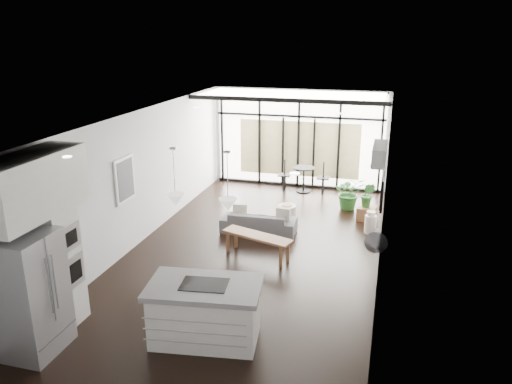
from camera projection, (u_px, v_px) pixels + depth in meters
The scene contains 27 objects.
floor at pixel (252, 255), 10.15m from camera, with size 5.00×10.00×0.00m, color black.
ceiling at pixel (252, 118), 9.29m from camera, with size 5.00×10.00×0.00m, color silver.
wall_left at pixel (136, 180), 10.35m from camera, with size 0.02×10.00×2.80m, color silver.
wall_right at pixel (384, 200), 9.09m from camera, with size 0.02×10.00×2.80m, color silver.
wall_back at pixel (299, 138), 14.31m from camera, with size 5.00×0.02×2.80m, color silver.
wall_front at pixel (120, 331), 5.13m from camera, with size 5.00×0.02×2.80m, color silver.
glazing at pixel (298, 139), 14.20m from camera, with size 5.00×0.20×2.80m, color black.
skylight at pixel (294, 94), 12.97m from camera, with size 4.70×1.90×0.06m, color silver.
neighbour_building at pixel (299, 149), 14.36m from camera, with size 3.50×0.02×1.60m, color beige.
island at pixel (205, 312), 7.26m from camera, with size 1.63×0.97×0.89m, color silver.
cooktop at pixel (204, 284), 7.12m from camera, with size 0.67×0.44×0.01m, color black.
fridge at pixel (31, 294), 6.87m from camera, with size 0.68×0.86×1.77m, color #97989C.
appliance_column at pixel (54, 255), 7.46m from camera, with size 0.59×0.62×2.30m, color silver.
upper_cabinets at pixel (31, 186), 6.75m from camera, with size 0.62×1.75×0.86m, color silver.
pendant_left at pixel (175, 200), 7.20m from camera, with size 0.26×0.26×0.18m, color silver.
pendant_right at pixel (228, 205), 7.00m from camera, with size 0.26×0.26×0.18m, color silver.
sofa at pixel (259, 219), 11.18m from camera, with size 1.68×0.49×0.66m, color #4C4D4F.
console_bench at pixel (257, 246), 9.99m from camera, with size 1.48×0.37×0.48m, color brown.
pouf at pixel (287, 213), 11.99m from camera, with size 0.44×0.44×0.36m, color beige.
crate at pixel (367, 213), 11.99m from camera, with size 0.43×0.43×0.32m, color brown.
plant_tall at pixel (349, 196), 12.68m from camera, with size 0.77×0.85×0.66m, color #286427.
plant_crate at pixel (367, 202), 11.90m from camera, with size 0.34×0.61×0.27m, color #286427.
milk_can at pixel (371, 222), 11.18m from camera, with size 0.26×0.26×0.51m, color silver.
bistro_set at pixel (304, 178), 14.01m from camera, with size 1.62×0.65×0.78m, color black.
tv at pixel (383, 189), 10.05m from camera, with size 0.05×1.10×0.65m, color black.
ac_unit at pixel (380, 154), 8.07m from camera, with size 0.22×0.90×0.30m, color silver.
framed_art at pixel (125, 179), 9.84m from camera, with size 0.04×0.70×0.90m, color black.
Camera 1 is at (2.52, -8.91, 4.35)m, focal length 35.00 mm.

